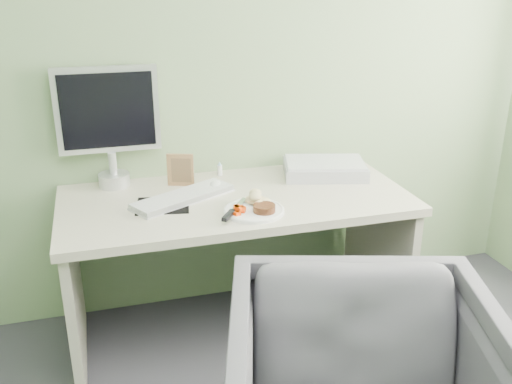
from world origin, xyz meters
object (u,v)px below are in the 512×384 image
object	(u,v)px
plate	(254,211)
scanner	(325,169)
desk	(236,232)
monitor	(108,120)

from	to	relation	value
plate	scanner	bearing A→B (deg)	37.10
plate	desk	bearing A→B (deg)	98.60
scanner	monitor	world-z (taller)	monitor
desk	scanner	xyz separation A→B (m)	(0.51, 0.16, 0.21)
desk	plate	world-z (taller)	plate
scanner	plate	bearing A→B (deg)	-127.90
desk	scanner	bearing A→B (deg)	17.39
monitor	plate	bearing A→B (deg)	-42.27
desk	monitor	world-z (taller)	monitor
desk	monitor	bearing A→B (deg)	149.27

